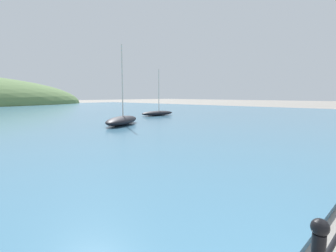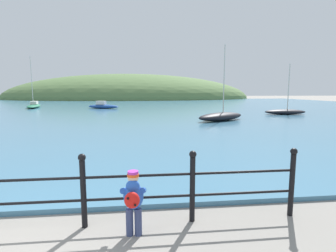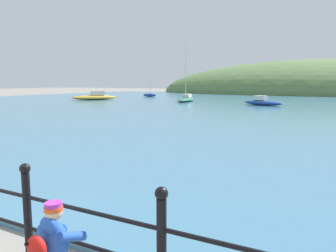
# 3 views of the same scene
# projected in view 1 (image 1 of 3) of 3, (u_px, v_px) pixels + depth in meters

# --- Properties ---
(boat_far_right) EXTENTS (4.26, 3.38, 5.16)m
(boat_far_right) POSITION_uv_depth(u_px,v_px,m) (122.00, 120.00, 17.09)
(boat_far_right) COLOR black
(boat_far_right) RESTS_ON water
(boat_mid_harbor) EXTENTS (3.64, 1.55, 4.34)m
(boat_mid_harbor) POSITION_uv_depth(u_px,v_px,m) (157.00, 113.00, 24.80)
(boat_mid_harbor) COLOR black
(boat_mid_harbor) RESTS_ON water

